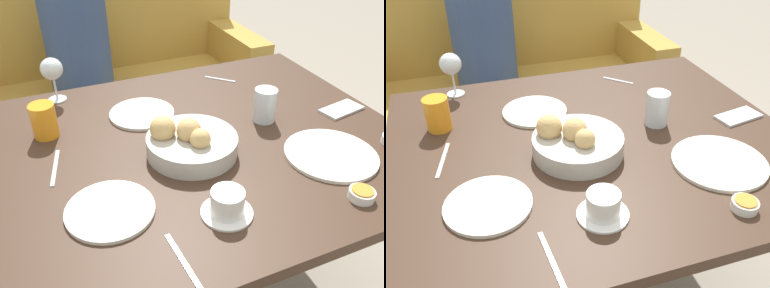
% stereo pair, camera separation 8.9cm
% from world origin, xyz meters
% --- Properties ---
extents(dining_table, '(1.20, 1.02, 0.71)m').
position_xyz_m(dining_table, '(0.00, 0.00, 0.62)').
color(dining_table, '#3D281C').
rests_on(dining_table, ground_plane).
extents(couch, '(1.65, 0.70, 0.90)m').
position_xyz_m(couch, '(-0.09, 1.14, 0.33)').
color(couch, '#B28938').
rests_on(couch, ground_plane).
extents(seated_person, '(0.30, 0.39, 1.19)m').
position_xyz_m(seated_person, '(-0.21, 0.99, 0.52)').
color(seated_person, '#23232D').
rests_on(seated_person, ground_plane).
extents(bread_basket, '(0.26, 0.26, 0.11)m').
position_xyz_m(bread_basket, '(-0.07, -0.05, 0.75)').
color(bread_basket, '#B2ADA3').
rests_on(bread_basket, dining_table).
extents(plate_near_left, '(0.21, 0.21, 0.01)m').
position_xyz_m(plate_near_left, '(-0.34, -0.20, 0.72)').
color(plate_near_left, silver).
rests_on(plate_near_left, dining_table).
extents(plate_near_right, '(0.26, 0.26, 0.01)m').
position_xyz_m(plate_near_right, '(0.29, -0.22, 0.72)').
color(plate_near_right, silver).
rests_on(plate_near_right, dining_table).
extents(plate_far_center, '(0.21, 0.21, 0.01)m').
position_xyz_m(plate_far_center, '(-0.13, 0.22, 0.72)').
color(plate_far_center, silver).
rests_on(plate_far_center, dining_table).
extents(juice_glass, '(0.08, 0.08, 0.11)m').
position_xyz_m(juice_glass, '(-0.44, 0.21, 0.76)').
color(juice_glass, orange).
rests_on(juice_glass, dining_table).
extents(water_tumbler, '(0.07, 0.07, 0.11)m').
position_xyz_m(water_tumbler, '(0.22, 0.03, 0.77)').
color(water_tumbler, silver).
rests_on(water_tumbler, dining_table).
extents(wine_glass, '(0.08, 0.08, 0.16)m').
position_xyz_m(wine_glass, '(-0.37, 0.44, 0.82)').
color(wine_glass, silver).
rests_on(wine_glass, dining_table).
extents(coffee_cup, '(0.12, 0.12, 0.07)m').
position_xyz_m(coffee_cup, '(-0.09, -0.32, 0.74)').
color(coffee_cup, white).
rests_on(coffee_cup, dining_table).
extents(jam_bowl_honey, '(0.06, 0.06, 0.03)m').
position_xyz_m(jam_bowl_honey, '(0.24, -0.40, 0.72)').
color(jam_bowl_honey, white).
rests_on(jam_bowl_honey, dining_table).
extents(fork_silver, '(0.02, 0.17, 0.00)m').
position_xyz_m(fork_silver, '(-0.24, -0.41, 0.71)').
color(fork_silver, '#B7B7BC').
rests_on(fork_silver, dining_table).
extents(knife_silver, '(0.05, 0.16, 0.00)m').
position_xyz_m(knife_silver, '(-0.44, 0.03, 0.71)').
color(knife_silver, '#B7B7BC').
rests_on(knife_silver, dining_table).
extents(spoon_coffee, '(0.10, 0.10, 0.00)m').
position_xyz_m(spoon_coffee, '(0.23, 0.36, 0.71)').
color(spoon_coffee, '#B7B7BC').
rests_on(spoon_coffee, dining_table).
extents(cell_phone, '(0.16, 0.10, 0.01)m').
position_xyz_m(cell_phone, '(0.50, -0.02, 0.71)').
color(cell_phone, silver).
rests_on(cell_phone, dining_table).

